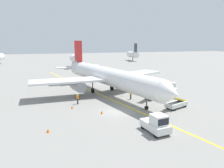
% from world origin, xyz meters
% --- Properties ---
extents(ground_plane, '(300.00, 300.00, 0.00)m').
position_xyz_m(ground_plane, '(0.00, 0.00, 0.00)').
color(ground_plane, gray).
extents(taxi_line_yellow, '(20.58, 77.46, 0.01)m').
position_xyz_m(taxi_line_yellow, '(1.84, 5.00, 0.00)').
color(taxi_line_yellow, yellow).
rests_on(taxi_line_yellow, ground).
extents(airliner, '(27.88, 34.86, 10.10)m').
position_xyz_m(airliner, '(1.70, 11.44, 3.42)').
color(airliner, white).
rests_on(airliner, ground).
extents(pushback_tug, '(2.35, 3.82, 2.20)m').
position_xyz_m(pushback_tug, '(2.23, -7.90, 0.99)').
color(pushback_tug, silver).
rests_on(pushback_tug, ground).
extents(baggage_tug_near_wing, '(2.68, 2.53, 2.10)m').
position_xyz_m(baggage_tug_near_wing, '(13.91, 7.99, 0.93)').
color(baggage_tug_near_wing, silver).
rests_on(baggage_tug_near_wing, ground).
extents(belt_loader_forward_hold, '(4.77, 3.96, 2.59)m').
position_xyz_m(belt_loader_forward_hold, '(8.56, 5.25, 0.78)').
color(belt_loader_forward_hold, silver).
rests_on(belt_loader_forward_hold, ground).
extents(belt_loader_aft_hold, '(5.12, 2.97, 2.59)m').
position_xyz_m(belt_loader_aft_hold, '(9.37, -0.80, 0.78)').
color(belt_loader_aft_hold, silver).
rests_on(belt_loader_aft_hold, ground).
extents(ground_crew_marshaller, '(0.36, 0.24, 1.70)m').
position_xyz_m(ground_crew_marshaller, '(-4.65, 5.67, 0.91)').
color(ground_crew_marshaller, '#26262D').
rests_on(ground_crew_marshaller, ground).
extents(ground_crew_wing_walker, '(0.36, 0.24, 1.70)m').
position_xyz_m(ground_crew_wing_walker, '(4.63, 5.84, 0.91)').
color(ground_crew_wing_walker, '#26262D').
rests_on(ground_crew_wing_walker, ground).
extents(safety_cone_nose_left, '(0.36, 0.36, 0.44)m').
position_xyz_m(safety_cone_nose_left, '(-5.79, 3.54, 0.22)').
color(safety_cone_nose_left, orange).
rests_on(safety_cone_nose_left, ground).
extents(safety_cone_nose_right, '(0.36, 0.36, 0.44)m').
position_xyz_m(safety_cone_nose_right, '(-2.08, -0.09, 0.22)').
color(safety_cone_nose_right, orange).
rests_on(safety_cone_nose_right, ground).
extents(safety_cone_wingtip_left, '(0.36, 0.36, 0.44)m').
position_xyz_m(safety_cone_wingtip_left, '(-9.36, -4.42, 0.22)').
color(safety_cone_wingtip_left, orange).
rests_on(safety_cone_wingtip_left, ground).
extents(distant_aircraft_mid_left, '(3.00, 10.10, 8.80)m').
position_xyz_m(distant_aircraft_mid_left, '(1.24, 55.46, 3.22)').
color(distant_aircraft_mid_left, silver).
rests_on(distant_aircraft_mid_left, ground).
extents(distant_aircraft_mid_right, '(3.00, 10.10, 8.80)m').
position_xyz_m(distant_aircraft_mid_right, '(33.22, 75.01, 3.22)').
color(distant_aircraft_mid_right, silver).
rests_on(distant_aircraft_mid_right, ground).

